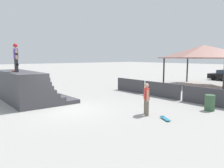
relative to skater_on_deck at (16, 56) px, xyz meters
name	(u,v)px	position (x,y,z in m)	size (l,w,h in m)	color
ground_plane	(66,110)	(3.24, 1.57, -2.93)	(160.00, 160.00, 0.00)	#A3A09B
quarter_pipe_ramp	(26,88)	(-0.51, 0.63, -2.09)	(5.65, 3.59, 1.95)	#424247
skater_on_deck	(16,56)	(0.00, 0.00, 0.00)	(0.74, 0.28, 1.71)	#2D2D33
skateboard_on_deck	(15,71)	(-0.59, 0.06, -0.92)	(0.82, 0.28, 0.09)	silver
bystander_walking	(146,97)	(6.73, 4.20, -2.05)	(0.57, 0.45, 1.58)	#6B6051
skateboard_on_ground	(165,118)	(7.85, 4.25, -2.87)	(0.79, 0.53, 0.09)	green
barrier_fence	(162,90)	(4.18, 8.60, -2.40)	(9.54, 0.12, 1.05)	#3D3D42
pavilion_shelter	(204,52)	(2.80, 16.57, 0.41)	(7.15, 5.03, 4.01)	#2D2D33
trash_bin	(210,103)	(8.27, 7.49, -2.50)	(0.52, 0.52, 0.85)	#385B3D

